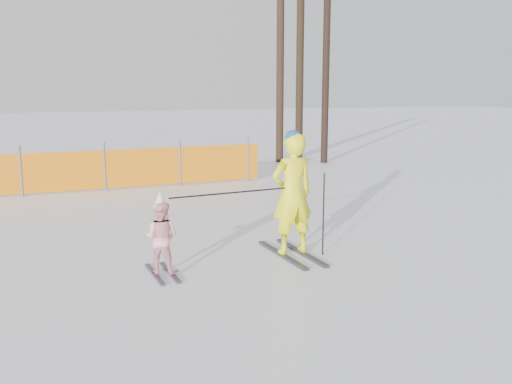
# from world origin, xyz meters

# --- Properties ---
(ground) EXTENTS (120.00, 120.00, 0.00)m
(ground) POSITION_xyz_m (0.00, 0.00, 0.00)
(ground) COLOR white
(ground) RESTS_ON ground
(adult) EXTENTS (0.70, 1.64, 1.98)m
(adult) POSITION_xyz_m (0.49, 0.20, 0.99)
(adult) COLOR black
(adult) RESTS_ON ground
(child) EXTENTS (0.63, 0.98, 1.21)m
(child) POSITION_xyz_m (-1.64, 0.07, 0.55)
(child) COLOR black
(child) RESTS_ON ground
(ski_poles) EXTENTS (2.46, 0.22, 1.31)m
(ski_poles) POSITION_xyz_m (0.05, 0.08, 0.91)
(ski_poles) COLOR black
(ski_poles) RESTS_ON ground
(tree_trunks) EXTENTS (1.61, 1.93, 6.74)m
(tree_trunks) POSITION_xyz_m (6.21, 10.88, 3.25)
(tree_trunks) COLOR black
(tree_trunks) RESTS_ON ground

